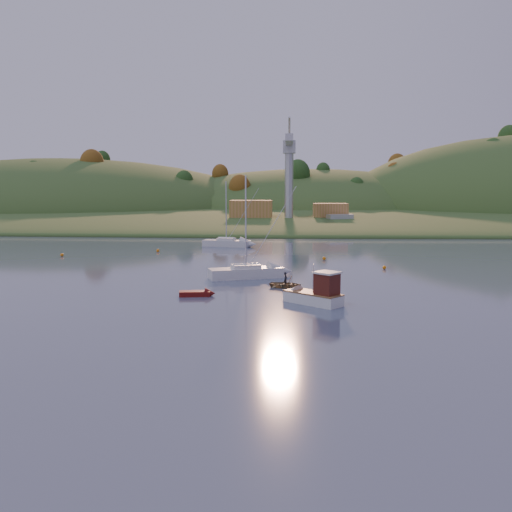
# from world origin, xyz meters

# --- Properties ---
(ground) EXTENTS (500.00, 500.00, 0.00)m
(ground) POSITION_xyz_m (0.00, 0.00, 0.00)
(ground) COLOR #3A485F
(ground) RESTS_ON ground
(far_shore) EXTENTS (620.00, 220.00, 1.50)m
(far_shore) POSITION_xyz_m (0.00, 230.00, 0.00)
(far_shore) COLOR #26461C
(far_shore) RESTS_ON ground
(shore_slope) EXTENTS (640.00, 150.00, 7.00)m
(shore_slope) POSITION_xyz_m (0.00, 165.00, 0.00)
(shore_slope) COLOR #26461C
(shore_slope) RESTS_ON ground
(hill_left) EXTENTS (170.00, 140.00, 44.00)m
(hill_left) POSITION_xyz_m (-90.00, 200.00, 0.00)
(hill_left) COLOR #26461C
(hill_left) RESTS_ON ground
(hill_center) EXTENTS (140.00, 120.00, 36.00)m
(hill_center) POSITION_xyz_m (10.00, 210.00, 0.00)
(hill_center) COLOR #26461C
(hill_center) RESTS_ON ground
(hillside_trees) EXTENTS (280.00, 50.00, 32.00)m
(hillside_trees) POSITION_xyz_m (0.00, 185.00, 0.00)
(hillside_trees) COLOR #1A4619
(hillside_trees) RESTS_ON ground
(wharf) EXTENTS (42.00, 16.00, 2.40)m
(wharf) POSITION_xyz_m (5.00, 122.00, 1.20)
(wharf) COLOR slate
(wharf) RESTS_ON ground
(shed_west) EXTENTS (11.00, 8.00, 4.80)m
(shed_west) POSITION_xyz_m (-8.00, 123.00, 4.80)
(shed_west) COLOR #A87C38
(shed_west) RESTS_ON wharf
(shed_east) EXTENTS (9.00, 7.00, 4.00)m
(shed_east) POSITION_xyz_m (13.00, 124.00, 4.40)
(shed_east) COLOR #A87C38
(shed_east) RESTS_ON wharf
(dock_crane) EXTENTS (3.20, 28.00, 20.30)m
(dock_crane) POSITION_xyz_m (2.00, 118.39, 17.17)
(dock_crane) COLOR #B7B7BC
(dock_crane) RESTS_ON wharf
(fishing_boat) EXTENTS (6.36, 5.88, 4.23)m
(fishing_boat) POSITION_xyz_m (4.10, 24.03, 0.93)
(fishing_boat) COLOR silver
(fishing_boat) RESTS_ON ground
(sailboat_near) EXTENTS (9.11, 5.50, 12.14)m
(sailboat_near) POSITION_xyz_m (-2.94, 38.40, 0.78)
(sailboat_near) COLOR silver
(sailboat_near) RESTS_ON ground
(sailboat_far) EXTENTS (8.82, 4.37, 11.74)m
(sailboat_far) POSITION_xyz_m (-9.21, 73.84, 0.76)
(sailboat_far) COLOR silver
(sailboat_far) RESTS_ON ground
(canoe) EXTENTS (3.97, 3.25, 0.72)m
(canoe) POSITION_xyz_m (1.83, 32.13, 0.36)
(canoe) COLOR olive
(canoe) RESTS_ON ground
(paddler) EXTENTS (0.46, 0.59, 1.44)m
(paddler) POSITION_xyz_m (1.83, 32.13, 0.72)
(paddler) COLOR black
(paddler) RESTS_ON ground
(red_tender) EXTENTS (3.72, 1.72, 1.22)m
(red_tender) POSITION_xyz_m (-6.46, 26.93, 0.25)
(red_tender) COLOR #61100D
(red_tender) RESTS_ON ground
(work_vessel) EXTENTS (15.69, 9.65, 3.80)m
(work_vessel) POSITION_xyz_m (15.00, 118.00, 1.35)
(work_vessel) COLOR slate
(work_vessel) RESTS_ON ground
(buoy_1) EXTENTS (0.50, 0.50, 0.50)m
(buoy_1) POSITION_xyz_m (14.71, 46.65, 0.25)
(buoy_1) COLOR orange
(buoy_1) RESTS_ON ground
(buoy_2) EXTENTS (0.50, 0.50, 0.50)m
(buoy_2) POSITION_xyz_m (-33.17, 57.64, 0.25)
(buoy_2) COLOR orange
(buoy_2) RESTS_ON ground
(buoy_3) EXTENTS (0.50, 0.50, 0.50)m
(buoy_3) POSITION_xyz_m (-19.64, 64.53, 0.25)
(buoy_3) COLOR orange
(buoy_3) RESTS_ON ground
(buoy_4) EXTENTS (0.50, 0.50, 0.50)m
(buoy_4) POSITION_xyz_m (7.35, 55.66, 0.25)
(buoy_4) COLOR orange
(buoy_4) RESTS_ON ground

